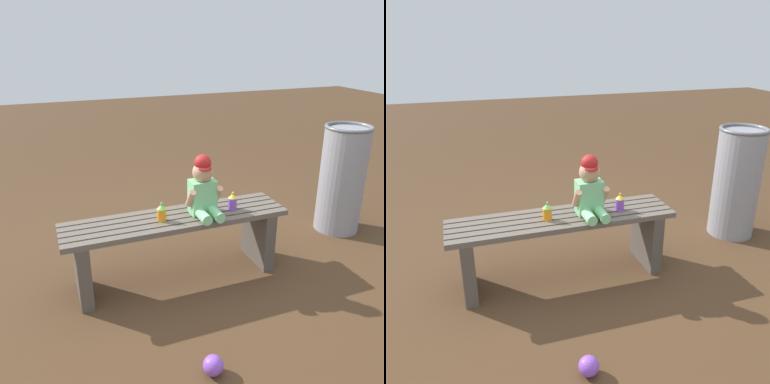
% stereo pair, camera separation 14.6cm
% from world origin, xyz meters
% --- Properties ---
extents(ground_plane, '(16.00, 16.00, 0.00)m').
position_xyz_m(ground_plane, '(0.00, 0.00, 0.00)').
color(ground_plane, '#4C331E').
extents(park_bench, '(1.50, 0.35, 0.46)m').
position_xyz_m(park_bench, '(0.00, -0.00, 0.30)').
color(park_bench, '#60564C').
rests_on(park_bench, ground_plane).
extents(child_figure, '(0.23, 0.27, 0.40)m').
position_xyz_m(child_figure, '(0.19, -0.02, 0.64)').
color(child_figure, '#7FCC8C').
rests_on(child_figure, park_bench).
extents(sippy_cup_left, '(0.06, 0.06, 0.12)m').
position_xyz_m(sippy_cup_left, '(-0.11, -0.02, 0.52)').
color(sippy_cup_left, orange).
rests_on(sippy_cup_left, park_bench).
extents(sippy_cup_right, '(0.06, 0.06, 0.12)m').
position_xyz_m(sippy_cup_right, '(0.40, -0.02, 0.52)').
color(sippy_cup_right, '#8C4CCC').
rests_on(sippy_cup_right, park_bench).
extents(toy_ball, '(0.11, 0.11, 0.11)m').
position_xyz_m(toy_ball, '(-0.11, -0.88, 0.05)').
color(toy_ball, '#8C4CCC').
rests_on(toy_ball, ground_plane).
extents(trash_bin, '(0.38, 0.38, 0.90)m').
position_xyz_m(trash_bin, '(1.53, 0.21, 0.45)').
color(trash_bin, gray).
rests_on(trash_bin, ground_plane).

